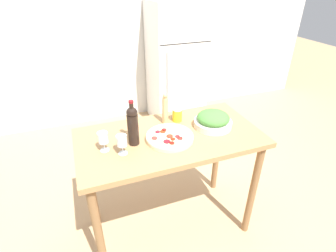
% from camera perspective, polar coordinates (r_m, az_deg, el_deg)
% --- Properties ---
extents(ground_plane, '(14.00, 14.00, 0.00)m').
position_cam_1_polar(ground_plane, '(2.51, 0.29, -20.43)').
color(ground_plane, tan).
extents(wall_back, '(6.40, 0.08, 2.60)m').
position_cam_1_polar(wall_back, '(3.78, -12.28, 20.04)').
color(wall_back, silver).
rests_on(wall_back, ground_plane).
extents(refrigerator, '(0.70, 0.68, 1.66)m').
position_cam_1_polar(refrigerator, '(3.74, 1.72, 13.15)').
color(refrigerator, white).
rests_on(refrigerator, ground_plane).
extents(prep_counter, '(1.32, 0.69, 0.94)m').
position_cam_1_polar(prep_counter, '(1.95, 0.35, -5.34)').
color(prep_counter, '#A87A4C').
rests_on(prep_counter, ground_plane).
extents(wine_bottle, '(0.07, 0.07, 0.32)m').
position_cam_1_polar(wine_bottle, '(1.73, -7.68, 0.25)').
color(wine_bottle, black).
rests_on(wine_bottle, prep_counter).
extents(wine_glass_near, '(0.07, 0.07, 0.14)m').
position_cam_1_polar(wine_glass_near, '(1.67, -10.02, -3.37)').
color(wine_glass_near, silver).
rests_on(wine_glass_near, prep_counter).
extents(wine_glass_far, '(0.07, 0.07, 0.14)m').
position_cam_1_polar(wine_glass_far, '(1.72, -13.96, -2.68)').
color(wine_glass_far, silver).
rests_on(wine_glass_far, prep_counter).
extents(pepper_mill, '(0.04, 0.04, 0.25)m').
position_cam_1_polar(pepper_mill, '(1.97, -0.63, 3.70)').
color(pepper_mill, tan).
rests_on(pepper_mill, prep_counter).
extents(salad_bowl, '(0.29, 0.29, 0.12)m').
position_cam_1_polar(salad_bowl, '(1.99, 9.80, 1.29)').
color(salad_bowl, silver).
rests_on(salad_bowl, prep_counter).
extents(homemade_pizza, '(0.34, 0.34, 0.04)m').
position_cam_1_polar(homemade_pizza, '(1.83, 0.34, -2.37)').
color(homemade_pizza, beige).
rests_on(homemade_pizza, prep_counter).
extents(salt_canister, '(0.08, 0.08, 0.11)m').
position_cam_1_polar(salt_canister, '(2.04, 2.01, 2.51)').
color(salt_canister, yellow).
rests_on(salt_canister, prep_counter).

